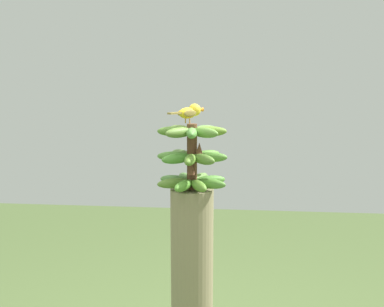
# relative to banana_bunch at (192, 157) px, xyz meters

# --- Properties ---
(banana_bunch) EXTENTS (0.31, 0.31, 0.29)m
(banana_bunch) POSITION_rel_banana_bunch_xyz_m (0.00, 0.00, 0.00)
(banana_bunch) COLOR brown
(banana_bunch) RESTS_ON banana_tree
(perched_bird) EXTENTS (0.16, 0.15, 0.08)m
(perched_bird) POSITION_rel_banana_bunch_xyz_m (-0.04, -0.01, 0.19)
(perched_bird) COLOR #C68933
(perched_bird) RESTS_ON banana_bunch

